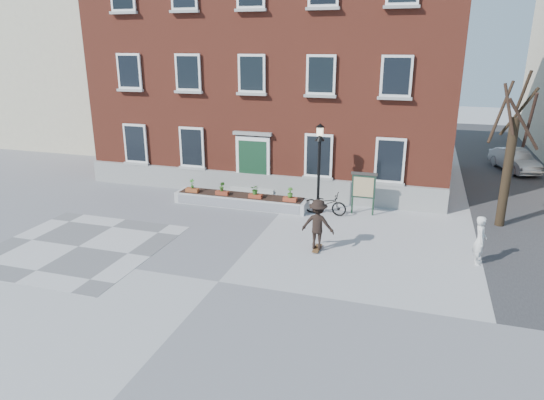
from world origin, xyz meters
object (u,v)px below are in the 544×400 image
(skateboarder, at_px, (318,224))
(bystander, at_px, (480,240))
(bicycle, at_px, (325,203))
(parked_car, at_px, (515,160))
(notice_board, at_px, (364,186))
(lamp_post, at_px, (319,156))

(skateboarder, bearing_deg, bystander, 5.15)
(bicycle, distance_m, parked_car, 14.03)
(parked_car, relative_size, notice_board, 2.08)
(bicycle, xyz_separation_m, notice_board, (1.55, 0.48, 0.77))
(parked_car, xyz_separation_m, skateboarder, (-8.51, -14.62, 0.34))
(bicycle, bearing_deg, bystander, -116.34)
(parked_car, bearing_deg, lamp_post, -150.79)
(parked_car, relative_size, lamp_post, 0.99)
(notice_board, distance_m, skateboarder, 4.48)
(bicycle, xyz_separation_m, skateboarder, (0.50, -3.87, 0.49))
(bystander, height_order, notice_board, notice_board)
(notice_board, bearing_deg, bystander, -41.57)
(bystander, bearing_deg, skateboarder, 94.63)
(parked_car, bearing_deg, skateboarder, -139.63)
(parked_car, bearing_deg, bystander, -121.81)
(notice_board, xyz_separation_m, skateboarder, (-1.05, -4.35, -0.28))
(parked_car, distance_m, lamp_post, 14.29)
(bystander, xyz_separation_m, skateboarder, (-5.41, -0.49, 0.14))
(bicycle, distance_m, notice_board, 1.80)
(bystander, height_order, lamp_post, lamp_post)
(bicycle, bearing_deg, skateboarder, -169.19)
(bicycle, xyz_separation_m, parked_car, (9.01, 10.75, 0.15))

